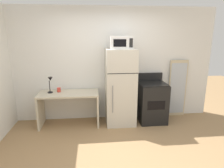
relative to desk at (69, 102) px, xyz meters
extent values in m
plane|color=#9E7A51|center=(0.89, -1.34, -0.53)|extent=(12.00, 12.00, 0.00)
cube|color=white|center=(0.89, 0.36, 0.77)|extent=(5.00, 0.10, 2.60)
cube|color=beige|center=(0.00, 0.00, 0.20)|extent=(1.30, 0.58, 0.04)
cube|color=beige|center=(-0.63, 0.00, -0.18)|extent=(0.04, 0.58, 0.71)
cube|color=beige|center=(0.63, 0.00, -0.18)|extent=(0.04, 0.58, 0.71)
cylinder|color=black|center=(-0.40, 0.04, 0.23)|extent=(0.11, 0.11, 0.02)
cylinder|color=black|center=(-0.40, 0.04, 0.36)|extent=(0.02, 0.02, 0.26)
cone|color=black|center=(-0.37, 0.02, 0.53)|extent=(0.10, 0.10, 0.08)
cylinder|color=#D83F33|center=(-0.22, 0.09, 0.26)|extent=(0.08, 0.08, 0.09)
cube|color=beige|center=(1.14, -0.02, 0.31)|extent=(0.65, 0.61, 1.69)
cube|color=black|center=(1.14, -0.32, 0.68)|extent=(0.63, 0.00, 0.01)
cylinder|color=gray|center=(0.94, -0.34, 0.14)|extent=(0.02, 0.02, 0.59)
cube|color=silver|center=(1.14, -0.04, 1.29)|extent=(0.46, 0.34, 0.26)
cube|color=black|center=(1.09, -0.21, 1.29)|extent=(0.26, 0.01, 0.15)
cube|color=black|center=(1.32, -0.21, 1.29)|extent=(0.07, 0.01, 0.18)
cube|color=black|center=(1.89, -0.01, -0.08)|extent=(0.61, 0.60, 0.90)
cube|color=black|center=(1.89, -0.01, 0.38)|extent=(0.59, 0.58, 0.02)
cube|color=black|center=(1.89, 0.27, 0.48)|extent=(0.61, 0.04, 0.18)
cube|color=black|center=(1.89, -0.31, -0.04)|extent=(0.39, 0.01, 0.20)
cube|color=#C6B793|center=(2.60, 0.25, 0.17)|extent=(0.44, 0.03, 1.40)
cube|color=#B2BCC6|center=(2.60, 0.23, 0.17)|extent=(0.39, 0.00, 1.26)
camera|label=1|loc=(0.53, -4.14, 1.46)|focal=31.05mm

